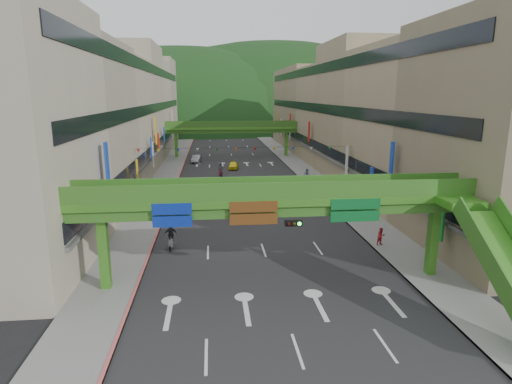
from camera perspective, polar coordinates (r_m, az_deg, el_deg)
The scene contains 23 objects.
ground at distance 24.34m, azimuth 4.58°, elevation -17.79°, with size 320.00×320.00×0.00m, color black.
road_slab at distance 71.74m, azimuth -2.63°, elevation 3.00°, with size 18.00×140.00×0.02m, color #28282B.
sidewalk_left at distance 71.96m, azimuth -11.42°, elevation 2.84°, with size 4.00×140.00×0.15m, color gray.
sidewalk_right at distance 73.16m, azimuth 6.01°, elevation 3.19°, with size 4.00×140.00×0.15m, color gray.
curb_left at distance 71.79m, azimuth -9.91°, elevation 2.89°, with size 0.20×140.00×0.18m, color #CC5959.
curb_right at distance 72.80m, azimuth 4.55°, elevation 3.18°, with size 0.20×140.00×0.18m, color gray.
building_row_left at distance 72.17m, azimuth -18.13°, elevation 9.99°, with size 12.80×95.00×19.00m.
building_row_right at distance 74.23m, azimuth 12.29°, elevation 10.40°, with size 12.80×95.00×19.00m.
overpass_near at distance 27.36m, azimuth 4.67°, elevation -2.38°, with size 28.00×12.27×7.10m.
overpass_far at distance 85.92m, azimuth -3.26°, elevation 8.27°, with size 28.00×2.20×7.10m.
hill_left at distance 181.30m, azimuth -9.49°, elevation 8.88°, with size 168.00×140.00×112.00m, color #1C4419.
hill_right at distance 203.00m, azimuth 2.35°, elevation 9.47°, with size 208.00×176.00×128.00m, color #1C4419.
bunting_string at distance 51.11m, azimuth -1.39°, elevation 5.70°, with size 26.00×0.36×0.47m.
scooter_rider_near at distance 42.08m, azimuth -1.75°, elevation -2.85°, with size 0.64×1.60×2.05m.
scooter_rider_mid at distance 46.96m, azimuth -2.63°, elevation -1.12°, with size 0.91×1.58×1.96m.
scooter_rider_left at distance 35.68m, azimuth -11.30°, elevation -5.83°, with size 1.08×1.60×2.14m.
scooter_rider_far at distance 65.62m, azimuth -4.74°, elevation 2.99°, with size 0.97×1.59×2.14m.
parked_scooter_row at distance 52.84m, azimuth 8.26°, elevation -0.18°, with size 1.60×11.55×1.08m.
car_silver at distance 79.86m, azimuth -7.93°, elevation 4.41°, with size 1.46×4.18×1.38m, color gray.
car_yellow at distance 72.22m, azimuth -3.05°, elevation 3.58°, with size 1.54×3.82×1.30m, color yellow.
pedestrian_red at distance 37.11m, azimuth 16.33°, elevation -5.92°, with size 0.73×0.57×1.50m, color red.
pedestrian_dark at distance 49.11m, azimuth 13.53°, elevation -1.07°, with size 0.96×0.40×1.63m, color black.
pedestrian_blue at distance 63.17m, azimuth 6.81°, elevation 2.27°, with size 0.73×0.47×1.57m, color #2D4052.
Camera 1 is at (-3.99, -20.54, 12.44)m, focal length 30.00 mm.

